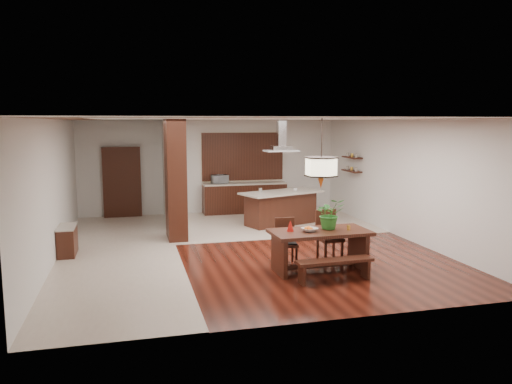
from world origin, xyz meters
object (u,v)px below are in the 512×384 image
object	(u,v)px
dining_chair_left	(287,242)
microwave	(220,179)
hallway_console	(67,241)
dining_bench	(334,270)
island_cup	(295,190)
dining_chair_right	(330,236)
fruit_bowl	(309,230)
pendant_lantern	(321,154)
foliage_plant	(330,214)
range_hood	(281,135)
dining_table	(320,241)
kitchen_island	(281,208)

from	to	relation	value
dining_chair_left	microwave	distance (m)	5.84
hallway_console	dining_bench	distance (m)	5.72
island_cup	dining_chair_right	bearing A→B (deg)	-97.70
fruit_bowl	microwave	xyz separation A→B (m)	(-0.56, 6.40, 0.27)
pendant_lantern	microwave	bearing A→B (deg)	97.06
hallway_console	dining_chair_right	size ratio (longest dim) A/B	0.85
dining_chair_left	microwave	size ratio (longest dim) A/B	1.91
foliage_plant	fruit_bowl	size ratio (longest dim) A/B	2.05
hallway_console	range_hood	bearing A→B (deg)	20.09
dining_chair_left	dining_chair_right	world-z (taller)	dining_chair_right
dining_bench	range_hood	size ratio (longest dim) A/B	1.59
dining_table	kitchen_island	world-z (taller)	kitchen_island
kitchen_island	island_cup	bearing A→B (deg)	-32.53
dining_chair_left	fruit_bowl	size ratio (longest dim) A/B	3.14
fruit_bowl	kitchen_island	bearing A→B (deg)	79.80
island_cup	dining_chair_left	bearing A→B (deg)	-111.22
dining_chair_right	fruit_bowl	bearing A→B (deg)	-141.70
dining_chair_right	pendant_lantern	distance (m)	1.88
pendant_lantern	kitchen_island	size ratio (longest dim) A/B	0.53
hallway_console	foliage_plant	distance (m)	5.59
kitchen_island	fruit_bowl	bearing A→B (deg)	-119.99
dining_table	kitchen_island	size ratio (longest dim) A/B	0.78
hallway_console	microwave	distance (m)	5.71
dining_bench	dining_table	bearing A→B (deg)	91.64
hallway_console	island_cup	xyz separation A→B (m)	(5.76, 1.87, 0.66)
foliage_plant	dining_chair_left	bearing A→B (deg)	146.21
hallway_console	kitchen_island	distance (m)	5.72
pendant_lantern	dining_chair_left	bearing A→B (deg)	130.93
dining_bench	dining_chair_right	distance (m)	1.37
pendant_lantern	foliage_plant	xyz separation A→B (m)	(0.23, 0.08, -1.16)
dining_table	dining_bench	xyz separation A→B (m)	(0.02, -0.68, -0.37)
dining_chair_left	fruit_bowl	xyz separation A→B (m)	(0.26, -0.60, 0.36)
dining_bench	pendant_lantern	bearing A→B (deg)	91.64
dining_chair_right	foliage_plant	world-z (taller)	foliage_plant
hallway_console	microwave	xyz separation A→B (m)	(4.02, 3.98, 0.77)
kitchen_island	island_cup	xyz separation A→B (m)	(0.39, -0.09, 0.50)
foliage_plant	island_cup	distance (m)	4.23
dining_table	pendant_lantern	distance (m)	1.67
fruit_bowl	kitchen_island	xyz separation A→B (m)	(0.79, 4.38, -0.34)
hallway_console	fruit_bowl	distance (m)	5.21
foliage_plant	dining_bench	bearing A→B (deg)	-105.31
dining_bench	microwave	size ratio (longest dim) A/B	2.97
foliage_plant	kitchen_island	size ratio (longest dim) A/B	0.24
range_hood	dining_table	bearing A→B (deg)	-97.36
microwave	dining_bench	bearing A→B (deg)	-94.04
dining_chair_right	microwave	bearing A→B (deg)	97.93
fruit_bowl	dining_table	bearing A→B (deg)	8.83
dining_bench	range_hood	distance (m)	5.53
dining_table	dining_chair_left	xyz separation A→B (m)	(-0.49, 0.56, -0.12)
kitchen_island	microwave	distance (m)	2.51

